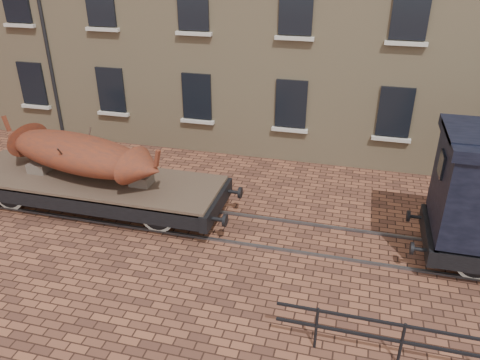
# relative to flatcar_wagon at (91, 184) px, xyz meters

# --- Properties ---
(ground) EXTENTS (90.00, 90.00, 0.00)m
(ground) POSITION_rel_flatcar_wagon_xyz_m (4.15, -0.00, -0.84)
(ground) COLOR #4C2C21
(rail_track) EXTENTS (30.00, 1.52, 0.06)m
(rail_track) POSITION_rel_flatcar_wagon_xyz_m (4.15, -0.00, -0.81)
(rail_track) COLOR #59595E
(rail_track) RESTS_ON ground
(flatcar_wagon) EXTENTS (8.88, 2.41, 1.34)m
(flatcar_wagon) POSITION_rel_flatcar_wagon_xyz_m (0.00, 0.00, 0.00)
(flatcar_wagon) COLOR brown
(flatcar_wagon) RESTS_ON ground
(iron_boat) EXTENTS (5.90, 2.70, 1.45)m
(iron_boat) POSITION_rel_flatcar_wagon_xyz_m (-0.28, -0.00, 0.97)
(iron_boat) COLOR maroon
(iron_boat) RESTS_ON flatcar_wagon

